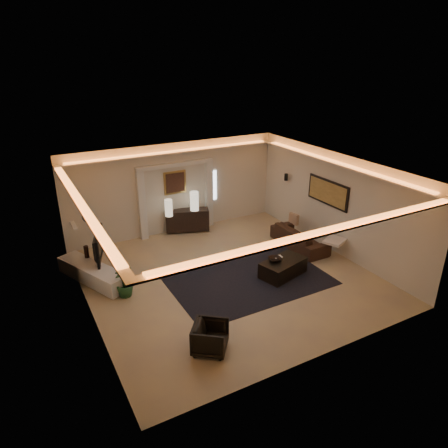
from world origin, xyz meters
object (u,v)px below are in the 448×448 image
console (187,220)px  sofa (299,238)px  coffee_table (283,268)px  armchair (210,338)px

console → sofa: (2.50, -2.68, -0.11)m
console → coffee_table: bearing=-55.4°
coffee_table → armchair: size_ratio=1.83×
console → coffee_table: 3.99m
coffee_table → armchair: bearing=-165.3°
console → armchair: (-1.98, -5.58, -0.09)m
coffee_table → console: bearing=90.0°
console → armchair: size_ratio=2.07×
console → sofa: size_ratio=0.70×
coffee_table → armchair: 3.48m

